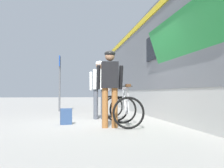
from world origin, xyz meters
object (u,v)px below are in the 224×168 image
Objects in this scene: bicycle_far_red at (114,106)px; platform_sign_post at (60,74)px; cyclist_near_in_dark at (110,81)px; train_car at (194,58)px; cyclist_far_in_white at (99,84)px; backpack_on_platform at (66,116)px; bicycle_near_silver at (126,109)px.

platform_sign_post is (-1.75, 3.67, 1.22)m from bicycle_far_red.
platform_sign_post reaches higher than cyclist_near_in_dark.
cyclist_near_in_dark is at bearing -76.01° from platform_sign_post.
train_car reaches higher than cyclist_near_in_dark.
train_car reaches higher than cyclist_far_in_white.
bicycle_far_red is 2.77× the size of backpack_on_platform.
platform_sign_post reaches higher than cyclist_far_in_white.
platform_sign_post is at bearing 87.31° from backpack_on_platform.
train_car is 45.32× the size of backpack_on_platform.
cyclist_far_in_white is at bearing 104.22° from bicycle_near_silver.
cyclist_far_in_white is 3.80m from platform_sign_post.
train_car is 3.40m from cyclist_far_in_white.
bicycle_near_silver is at bearing -71.33° from platform_sign_post.
train_car is 5.60m from platform_sign_post.
train_car is at bearing -34.77° from platform_sign_post.
cyclist_near_in_dark is 1.56× the size of bicycle_near_silver.
cyclist_far_in_white is at bearing -69.24° from platform_sign_post.
bicycle_far_red is at bearing 90.71° from bicycle_near_silver.
bicycle_far_red is (-2.85, -0.49, -1.56)m from train_car.
bicycle_near_silver and bicycle_far_red have the same top height.
cyclist_far_in_white is (-3.26, -0.33, -0.91)m from train_car.
cyclist_far_in_white is at bearing 90.62° from cyclist_near_in_dark.
bicycle_near_silver is at bearing 26.64° from cyclist_near_in_dark.
train_car is 10.29× the size of cyclist_near_in_dark.
cyclist_near_in_dark is 4.40× the size of backpack_on_platform.
platform_sign_post is at bearing 145.23° from train_car.
bicycle_near_silver is 5.65m from platform_sign_post.
platform_sign_post reaches higher than bicycle_near_silver.
backpack_on_platform is at bearing 158.13° from bicycle_near_silver.
bicycle_near_silver is (-2.83, -2.04, -1.56)m from train_car.
platform_sign_post is at bearing 108.67° from bicycle_near_silver.
cyclist_near_in_dark is 1.59× the size of bicycle_far_red.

